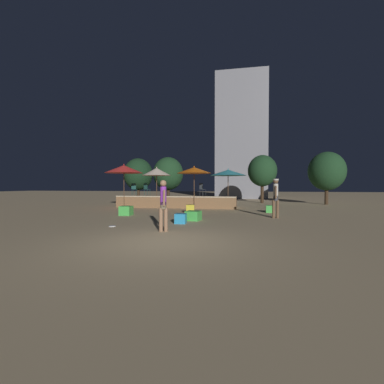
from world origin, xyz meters
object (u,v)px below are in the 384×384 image
cube_seat_1 (126,211)px  bistro_chair_0 (202,188)px  patio_umbrella_1 (194,170)px  bistro_chair_2 (146,188)px  cube_seat_4 (190,209)px  cube_seat_2 (181,218)px  background_tree_1 (138,174)px  background_tree_2 (327,171)px  patio_umbrella_3 (124,169)px  background_tree_0 (168,174)px  patio_umbrella_0 (157,172)px  patio_umbrella_2 (228,173)px  person_1 (276,195)px  background_tree_3 (262,171)px  frisbee_disc (112,226)px  bistro_chair_1 (134,188)px  person_0 (163,203)px  cube_seat_0 (270,209)px

cube_seat_1 → bistro_chair_0: bistro_chair_0 is taller
patio_umbrella_1 → bistro_chair_0: patio_umbrella_1 is taller
bistro_chair_0 → bistro_chair_2: size_ratio=1.00×
cube_seat_4 → cube_seat_2: bearing=-84.4°
cube_seat_2 → background_tree_1: bearing=119.6°
patio_umbrella_1 → background_tree_2: background_tree_2 is taller
patio_umbrella_3 → background_tree_0: 5.17m
patio_umbrella_0 → patio_umbrella_1: 2.82m
patio_umbrella_1 → patio_umbrella_2: patio_umbrella_1 is taller
patio_umbrella_0 → cube_seat_4: bearing=-46.0°
cube_seat_1 → background_tree_2: bearing=38.4°
background_tree_2 → patio_umbrella_1: bearing=-149.9°
patio_umbrella_0 → cube_seat_1: patio_umbrella_0 is taller
patio_umbrella_0 → bistro_chair_0: size_ratio=3.21×
bistro_chair_2 → background_tree_2: size_ratio=0.21×
person_1 → cube_seat_1: bearing=-172.9°
bistro_chair_0 → background_tree_3: size_ratio=0.21×
cube_seat_2 → bistro_chair_0: bearing=92.4°
background_tree_3 → background_tree_0: bearing=-167.2°
patio_umbrella_2 → patio_umbrella_3: (-7.30, -0.28, 0.31)m
cube_seat_1 → patio_umbrella_0: bearing=89.4°
patio_umbrella_1 → cube_seat_4: patio_umbrella_1 is taller
cube_seat_4 → frisbee_disc: cube_seat_4 is taller
background_tree_2 → person_1: bearing=-118.0°
cube_seat_4 → background_tree_0: bearing=114.8°
bistro_chair_1 → frisbee_disc: bearing=-111.3°
patio_umbrella_2 → bistro_chair_1: (-7.16, 1.13, -1.04)m
background_tree_3 → patio_umbrella_2: bearing=-112.9°
patio_umbrella_0 → background_tree_0: 4.35m
frisbee_disc → bistro_chair_2: bearing=103.1°
background_tree_3 → person_0: bearing=-106.3°
background_tree_3 → bistro_chair_2: bearing=-148.4°
frisbee_disc → person_0: bearing=-15.3°
cube_seat_4 → person_1: size_ratio=0.29×
cube_seat_0 → bistro_chair_0: size_ratio=0.56×
person_1 → background_tree_3: 10.91m
patio_umbrella_0 → cube_seat_0: 8.15m
bistro_chair_1 → background_tree_3: 11.28m
patio_umbrella_2 → patio_umbrella_3: size_ratio=0.87×
cube_seat_2 → bistro_chair_1: 9.83m
patio_umbrella_3 → person_1: 10.72m
cube_seat_0 → cube_seat_2: 6.59m
cube_seat_0 → bistro_chair_1: size_ratio=0.56×
cube_seat_0 → background_tree_0: (-7.96, 6.30, 2.39)m
patio_umbrella_2 → frisbee_disc: 9.44m
background_tree_0 → background_tree_1: background_tree_1 is taller
patio_umbrella_3 → person_0: 10.34m
cube_seat_4 → bistro_chair_2: size_ratio=0.60×
patio_umbrella_1 → background_tree_2: (10.00, 5.80, 0.15)m
bistro_chair_2 → background_tree_3: bearing=-123.4°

